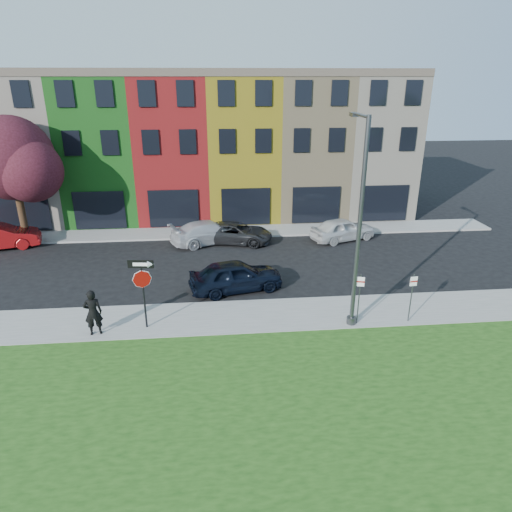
{
  "coord_description": "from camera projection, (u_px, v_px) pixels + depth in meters",
  "views": [
    {
      "loc": [
        -2.2,
        -14.79,
        9.98
      ],
      "look_at": [
        -0.43,
        4.0,
        2.55
      ],
      "focal_mm": 32.0,
      "sensor_mm": 36.0,
      "label": 1
    }
  ],
  "objects": [
    {
      "name": "stop_sign",
      "position": [
        142.0,
        280.0,
        18.49
      ],
      "size": [
        1.05,
        0.16,
        3.05
      ],
      "rotation": [
        0.0,
        0.0,
        -0.12
      ],
      "color": "black",
      "rests_on": "sidewalk_near"
    },
    {
      "name": "parked_car_silver",
      "position": [
        209.0,
        232.0,
        29.16
      ],
      "size": [
        5.6,
        6.44,
        1.45
      ],
      "primitive_type": "imported",
      "rotation": [
        0.0,
        0.0,
        1.97
      ],
      "color": "#B6B7BC",
      "rests_on": "ground"
    },
    {
      "name": "street_lamp",
      "position": [
        358.0,
        226.0,
        18.17
      ],
      "size": [
        0.41,
        2.58,
        8.59
      ],
      "rotation": [
        0.0,
        0.0,
        -0.04
      ],
      "color": "#434548",
      "rests_on": "sidewalk_near"
    },
    {
      "name": "sidewalk_near",
      "position": [
        312.0,
        314.0,
        20.48
      ],
      "size": [
        40.0,
        3.0,
        0.12
      ],
      "primitive_type": "cube",
      "color": "gray",
      "rests_on": "ground"
    },
    {
      "name": "parking_sign_a",
      "position": [
        359.0,
        293.0,
        19.06
      ],
      "size": [
        0.32,
        0.12,
        2.29
      ],
      "rotation": [
        0.0,
        0.0,
        -0.23
      ],
      "color": "#434548",
      "rests_on": "sidewalk_near"
    },
    {
      "name": "parked_car_white",
      "position": [
        343.0,
        229.0,
        29.66
      ],
      "size": [
        4.44,
        5.41,
        1.47
      ],
      "primitive_type": "imported",
      "rotation": [
        0.0,
        0.0,
        1.91
      ],
      "color": "silver",
      "rests_on": "ground"
    },
    {
      "name": "parked_car_dark",
      "position": [
        235.0,
        233.0,
        29.22
      ],
      "size": [
        4.26,
        5.68,
        1.31
      ],
      "primitive_type": "imported",
      "rotation": [
        0.0,
        0.0,
        1.34
      ],
      "color": "black",
      "rests_on": "ground"
    },
    {
      "name": "sidewalk_far",
      "position": [
        204.0,
        232.0,
        31.16
      ],
      "size": [
        40.0,
        2.4,
        0.12
      ],
      "primitive_type": "cube",
      "color": "gray",
      "rests_on": "ground"
    },
    {
      "name": "sedan_near",
      "position": [
        236.0,
        276.0,
        22.61
      ],
      "size": [
        3.8,
        5.38,
        1.57
      ],
      "primitive_type": "imported",
      "rotation": [
        0.0,
        0.0,
        1.79
      ],
      "color": "black",
      "rests_on": "ground"
    },
    {
      "name": "rowhouse_block",
      "position": [
        208.0,
        146.0,
        35.12
      ],
      "size": [
        30.0,
        10.12,
        10.0
      ],
      "color": "beige",
      "rests_on": "ground"
    },
    {
      "name": "man",
      "position": [
        93.0,
        312.0,
        18.42
      ],
      "size": [
        0.89,
        0.73,
        1.97
      ],
      "primitive_type": "imported",
      "rotation": [
        0.0,
        0.0,
        3.32
      ],
      "color": "black",
      "rests_on": "sidewalk_near"
    },
    {
      "name": "parking_sign_b",
      "position": [
        412.0,
        292.0,
        19.28
      ],
      "size": [
        0.32,
        0.1,
        2.19
      ],
      "rotation": [
        0.0,
        0.0,
        0.1
      ],
      "color": "#434548",
      "rests_on": "sidewalk_near"
    },
    {
      "name": "ground",
      "position": [
        277.0,
        355.0,
        17.55
      ],
      "size": [
        120.0,
        120.0,
        0.0
      ],
      "primitive_type": "plane",
      "color": "black",
      "rests_on": "ground"
    },
    {
      "name": "tree_purple",
      "position": [
        14.0,
        160.0,
        27.6
      ],
      "size": [
        6.07,
        5.31,
        7.82
      ],
      "color": "black",
      "rests_on": "sidewalk_far"
    }
  ]
}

